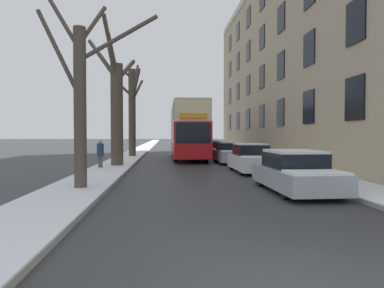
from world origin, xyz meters
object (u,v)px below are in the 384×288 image
at_px(parked_car_3, 218,150).
at_px(parked_car_4, 210,148).
at_px(bare_tree_left_2, 132,108).
at_px(pedestrian_left_sidewalk, 100,153).
at_px(bare_tree_left_1, 116,105).
at_px(parked_car_2, 230,153).
at_px(parked_car_1, 251,159).
at_px(bare_tree_left_0, 81,94).
at_px(double_decker_bus, 188,128).
at_px(parked_car_0, 295,173).

bearing_deg(parked_car_3, parked_car_4, 90.00).
distance_m(bare_tree_left_2, pedestrian_left_sidewalk, 10.77).
xyz_separation_m(bare_tree_left_1, pedestrian_left_sidewalk, (-0.66, -1.47, -2.77)).
height_order(bare_tree_left_2, parked_car_2, bare_tree_left_2).
distance_m(bare_tree_left_1, parked_car_1, 8.53).
bearing_deg(bare_tree_left_1, bare_tree_left_0, -89.95).
bearing_deg(pedestrian_left_sidewalk, bare_tree_left_1, -56.40).
bearing_deg(parked_car_1, parked_car_3, 90.00).
bearing_deg(pedestrian_left_sidewalk, double_decker_bus, -65.33).
relative_size(parked_car_1, pedestrian_left_sidewalk, 2.40).
height_order(bare_tree_left_0, parked_car_0, bare_tree_left_0).
distance_m(bare_tree_left_1, parked_car_0, 12.18).
distance_m(parked_car_2, parked_car_3, 5.34).
xyz_separation_m(bare_tree_left_0, parked_car_4, (7.33, 21.87, -2.69)).
height_order(bare_tree_left_1, parked_car_4, bare_tree_left_1).
relative_size(parked_car_1, parked_car_3, 1.00).
height_order(double_decker_bus, parked_car_2, double_decker_bus).
relative_size(parked_car_2, parked_car_3, 1.04).
relative_size(bare_tree_left_2, parked_car_4, 1.96).
relative_size(parked_car_1, parked_car_4, 0.98).
height_order(bare_tree_left_2, parked_car_4, bare_tree_left_2).
bearing_deg(parked_car_0, pedestrian_left_sidewalk, 135.86).
bearing_deg(bare_tree_left_1, parked_car_4, 61.03).
xyz_separation_m(double_decker_bus, parked_car_0, (2.61, -16.01, -1.82)).
relative_size(parked_car_1, parked_car_2, 0.96).
xyz_separation_m(double_decker_bus, parked_car_1, (2.61, -9.92, -1.79)).
distance_m(parked_car_2, parked_car_4, 10.55).
height_order(bare_tree_left_0, pedestrian_left_sidewalk, bare_tree_left_0).
bearing_deg(parked_car_4, parked_car_1, -90.00).
height_order(bare_tree_left_0, parked_car_4, bare_tree_left_0).
relative_size(parked_car_0, parked_car_3, 1.09).
xyz_separation_m(bare_tree_left_0, parked_car_2, (7.33, 11.32, -2.68)).
relative_size(parked_car_2, parked_car_4, 1.02).
distance_m(parked_car_0, parked_car_2, 11.94).
xyz_separation_m(parked_car_1, parked_car_4, (0.00, 16.40, -0.01)).
xyz_separation_m(parked_car_3, pedestrian_left_sidewalk, (-8.00, -9.51, 0.27)).
height_order(parked_car_1, parked_car_2, parked_car_1).
relative_size(double_decker_bus, parked_car_2, 2.47).
distance_m(double_decker_bus, parked_car_2, 5.15).
height_order(bare_tree_left_2, pedestrian_left_sidewalk, bare_tree_left_2).
distance_m(bare_tree_left_0, bare_tree_left_2, 17.40).
bearing_deg(bare_tree_left_2, parked_car_1, -58.79).
height_order(bare_tree_left_0, bare_tree_left_1, bare_tree_left_1).
height_order(bare_tree_left_1, parked_car_3, bare_tree_left_1).
relative_size(bare_tree_left_2, double_decker_bus, 0.78).
bearing_deg(bare_tree_left_2, parked_car_0, -68.15).
relative_size(bare_tree_left_0, double_decker_bus, 0.68).
xyz_separation_m(bare_tree_left_0, parked_car_3, (7.33, 16.65, -2.70)).
bearing_deg(parked_car_3, parked_car_0, -90.00).
xyz_separation_m(bare_tree_left_1, parked_car_2, (7.34, 2.70, -3.02)).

